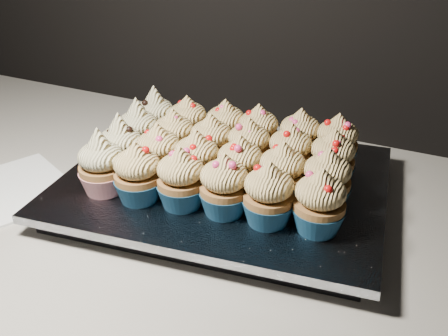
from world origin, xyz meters
The scene contains 28 objects.
worktop centered at (0.00, 1.70, 0.88)m, with size 2.44×0.64×0.04m, color beige.
napkin centered at (-0.39, 1.59, 0.90)m, with size 0.18×0.18×0.00m, color white.
baking_tray centered at (-0.10, 1.72, 0.91)m, with size 0.41×0.32×0.02m, color black.
foil_lining centered at (-0.10, 1.72, 0.93)m, with size 0.45×0.35×0.01m, color silver.
cupcake_0 centered at (-0.23, 1.62, 0.97)m, with size 0.06×0.06×0.10m.
cupcake_1 centered at (-0.17, 1.62, 0.97)m, with size 0.06×0.06×0.08m.
cupcake_2 centered at (-0.11, 1.63, 0.97)m, with size 0.06×0.06×0.08m.
cupcake_3 centered at (-0.06, 1.64, 0.97)m, with size 0.06×0.06×0.08m.
cupcake_4 centered at (0.00, 1.65, 0.97)m, with size 0.06×0.06×0.08m.
cupcake_5 centered at (0.06, 1.66, 0.97)m, with size 0.06×0.06×0.08m.
cupcake_6 centered at (-0.23, 1.67, 0.97)m, with size 0.06×0.06×0.10m.
cupcake_7 centered at (-0.18, 1.68, 0.97)m, with size 0.06×0.06×0.08m.
cupcake_8 centered at (-0.12, 1.69, 0.97)m, with size 0.06×0.06×0.08m.
cupcake_9 centered at (-0.06, 1.70, 0.97)m, with size 0.06×0.06×0.08m.
cupcake_10 centered at (0.00, 1.70, 0.97)m, with size 0.06×0.06×0.08m.
cupcake_11 centered at (0.05, 1.71, 0.97)m, with size 0.06×0.06×0.08m.
cupcake_12 centered at (-0.24, 1.73, 0.97)m, with size 0.06×0.06×0.10m.
cupcake_13 centered at (-0.19, 1.74, 0.97)m, with size 0.06×0.06×0.08m.
cupcake_14 centered at (-0.13, 1.75, 0.97)m, with size 0.06×0.06×0.08m.
cupcake_15 centered at (-0.07, 1.76, 0.97)m, with size 0.06×0.06×0.08m.
cupcake_16 centered at (-0.01, 1.76, 0.97)m, with size 0.06×0.06×0.08m.
cupcake_17 centered at (0.04, 1.77, 0.97)m, with size 0.06×0.06×0.08m.
cupcake_18 centered at (-0.25, 1.79, 0.97)m, with size 0.06×0.06×0.10m.
cupcake_19 centered at (-0.19, 1.79, 0.97)m, with size 0.06×0.06×0.08m.
cupcake_20 centered at (-0.13, 1.81, 0.97)m, with size 0.06×0.06×0.08m.
cupcake_21 centered at (-0.08, 1.81, 0.97)m, with size 0.06×0.06×0.08m.
cupcake_22 centered at (-0.02, 1.82, 0.97)m, with size 0.06×0.06×0.08m.
cupcake_23 centered at (0.04, 1.82, 0.97)m, with size 0.06×0.06×0.08m.
Camera 1 is at (0.17, 1.16, 1.29)m, focal length 40.00 mm.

